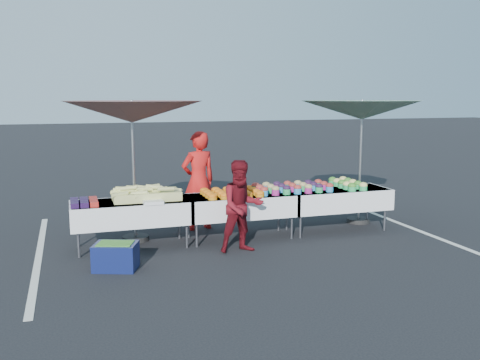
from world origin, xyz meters
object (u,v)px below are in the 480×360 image
object	(u,v)px
customer	(242,206)
storage_bin	(116,256)
umbrella_left	(132,113)
vendor	(198,181)
umbrella_right	(362,111)
table_right	(336,198)
table_left	(131,212)
table_center	(240,205)

from	to	relation	value
customer	storage_bin	distance (m)	2.02
customer	umbrella_left	xyz separation A→B (m)	(-1.49, 1.15, 1.40)
vendor	umbrella_right	size ratio (longest dim) A/B	0.63
umbrella_right	table_right	bearing A→B (deg)	-150.26
table_left	umbrella_left	size ratio (longest dim) A/B	0.65
table_center	vendor	bearing A→B (deg)	120.99
table_center	customer	size ratio (longest dim) A/B	1.30
table_center	vendor	distance (m)	1.03
table_left	umbrella_left	bearing A→B (deg)	75.91
table_left	umbrella_right	world-z (taller)	umbrella_right
table_right	storage_bin	size ratio (longest dim) A/B	2.71
table_center	customer	bearing A→B (deg)	-105.85
table_right	storage_bin	world-z (taller)	table_right
table_center	customer	world-z (taller)	customer
umbrella_left	storage_bin	xyz separation A→B (m)	(-0.44, -1.42, -1.92)
table_left	customer	distance (m)	1.76
customer	umbrella_right	distance (m)	3.26
table_center	customer	xyz separation A→B (m)	(-0.21, -0.75, 0.13)
table_center	table_right	bearing A→B (deg)	0.00
umbrella_left	umbrella_right	world-z (taller)	umbrella_left
table_left	table_center	size ratio (longest dim) A/B	1.00
vendor	umbrella_left	world-z (taller)	umbrella_left
umbrella_left	table_right	bearing A→B (deg)	-6.52
umbrella_right	table_left	bearing A→B (deg)	-174.69
table_left	storage_bin	xyz separation A→B (m)	(-0.34, -1.02, -0.39)
customer	umbrella_left	bearing A→B (deg)	139.44
umbrella_right	table_center	bearing A→B (deg)	-170.91
vendor	storage_bin	size ratio (longest dim) A/B	2.57
storage_bin	table_center	bearing A→B (deg)	45.50
customer	table_center	bearing A→B (deg)	71.31
table_center	umbrella_right	size ratio (longest dim) A/B	0.66
table_center	table_left	bearing A→B (deg)	180.00
vendor	customer	bearing A→B (deg)	87.74
vendor	umbrella_left	size ratio (longest dim) A/B	0.61
vendor	umbrella_left	xyz separation A→B (m)	(-1.19, -0.45, 1.23)
customer	umbrella_right	bearing A→B (deg)	20.13
customer	umbrella_right	size ratio (longest dim) A/B	0.51
umbrella_left	vendor	bearing A→B (deg)	20.49
table_right	storage_bin	distance (m)	4.09
table_left	vendor	xyz separation A→B (m)	(1.29, 0.85, 0.30)
vendor	storage_bin	distance (m)	2.58
table_right	umbrella_left	bearing A→B (deg)	173.48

